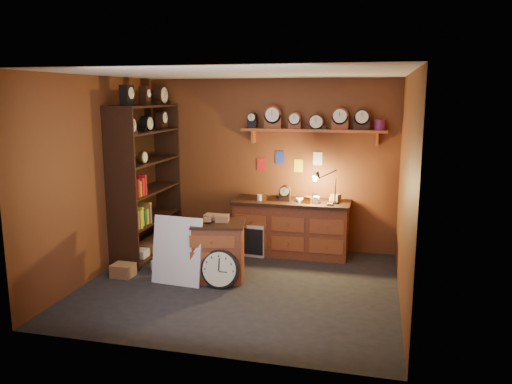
% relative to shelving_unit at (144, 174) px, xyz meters
% --- Properties ---
extents(floor, '(4.00, 4.00, 0.00)m').
position_rel_shelving_unit_xyz_m(floor, '(1.79, -0.98, -1.25)').
color(floor, black).
rests_on(floor, ground).
extents(room_shell, '(4.02, 3.62, 2.71)m').
position_rel_shelving_unit_xyz_m(room_shell, '(1.84, -0.87, 0.47)').
color(room_shell, brown).
rests_on(room_shell, ground).
extents(shelving_unit, '(0.47, 1.60, 2.58)m').
position_rel_shelving_unit_xyz_m(shelving_unit, '(0.00, 0.00, 0.00)').
color(shelving_unit, black).
rests_on(shelving_unit, ground).
extents(workbench, '(1.79, 0.66, 1.36)m').
position_rel_shelving_unit_xyz_m(workbench, '(2.21, 0.49, -0.78)').
color(workbench, brown).
rests_on(workbench, ground).
extents(low_cabinet, '(0.78, 0.70, 0.87)m').
position_rel_shelving_unit_xyz_m(low_cabinet, '(1.44, -0.81, -0.83)').
color(low_cabinet, brown).
rests_on(low_cabinet, ground).
extents(big_round_clock, '(0.50, 0.17, 0.51)m').
position_rel_shelving_unit_xyz_m(big_round_clock, '(1.55, -1.10, -1.01)').
color(big_round_clock, black).
rests_on(big_round_clock, ground).
extents(white_panel, '(0.70, 0.25, 0.91)m').
position_rel_shelving_unit_xyz_m(white_panel, '(0.96, -1.09, -1.25)').
color(white_panel, silver).
rests_on(white_panel, ground).
extents(mini_fridge, '(0.53, 0.55, 0.50)m').
position_rel_shelving_unit_xyz_m(mini_fridge, '(1.63, 0.41, -1.00)').
color(mini_fridge, silver).
rests_on(mini_fridge, ground).
extents(floor_box_a, '(0.30, 0.25, 0.18)m').
position_rel_shelving_unit_xyz_m(floor_box_a, '(0.14, -1.04, -1.16)').
color(floor_box_a, brown).
rests_on(floor_box_a, ground).
extents(floor_box_b, '(0.33, 0.35, 0.13)m').
position_rel_shelving_unit_xyz_m(floor_box_b, '(0.56, -0.65, -1.19)').
color(floor_box_b, white).
rests_on(floor_box_b, ground).
extents(floor_box_c, '(0.26, 0.22, 0.20)m').
position_rel_shelving_unit_xyz_m(floor_box_c, '(1.45, -0.94, -1.16)').
color(floor_box_c, brown).
rests_on(floor_box_c, ground).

